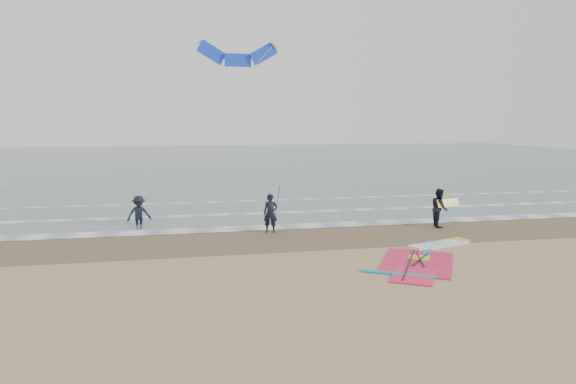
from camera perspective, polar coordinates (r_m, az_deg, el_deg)
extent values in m
plane|color=tan|center=(17.72, 8.74, -9.16)|extent=(120.00, 120.00, 0.00)
cube|color=#47605E|center=(64.36, -5.99, 3.41)|extent=(120.00, 80.00, 0.02)
cube|color=brown|center=(23.25, 3.68, -4.91)|extent=(120.00, 5.00, 0.01)
cube|color=white|center=(25.32, 2.40, -3.76)|extent=(120.00, 1.20, 0.02)
cube|color=white|center=(28.96, 0.63, -2.24)|extent=(120.00, 0.70, 0.02)
cube|color=white|center=(33.32, -0.96, -0.88)|extent=(120.00, 0.50, 0.01)
cube|color=white|center=(22.32, 16.39, -5.61)|extent=(2.84, 1.51, 0.13)
cube|color=yellow|center=(23.22, 18.62, -5.16)|extent=(0.68, 0.78, 0.14)
cube|color=#F01E4F|center=(19.55, 14.18, -7.60)|extent=(3.88, 4.28, 0.04)
cube|color=#F01E4F|center=(17.96, 13.75, -8.99)|extent=(2.14, 2.39, 0.05)
cube|color=#0C8C99|center=(21.27, 15.23, -6.35)|extent=(1.98, 3.19, 0.06)
cube|color=#0C8C99|center=(17.97, 12.15, -8.91)|extent=(2.32, 1.48, 0.06)
cube|color=yellow|center=(20.17, 14.36, -7.11)|extent=(1.00, 0.96, 0.06)
cylinder|color=black|center=(19.16, 13.26, -7.79)|extent=(2.05, 3.48, 0.07)
cylinder|color=black|center=(19.82, 14.49, -7.23)|extent=(1.36, 1.51, 0.04)
cylinder|color=black|center=(19.82, 14.49, -7.23)|extent=(0.66, 1.91, 0.04)
imported|color=black|center=(23.75, -1.95, -2.39)|extent=(0.74, 0.56, 1.82)
imported|color=black|center=(26.07, 16.45, -1.70)|extent=(0.87, 1.03, 1.89)
imported|color=black|center=(26.42, -16.25, -1.62)|extent=(1.33, 1.00, 1.83)
cylinder|color=black|center=(23.73, -1.24, -1.36)|extent=(0.17, 0.86, 1.82)
cube|color=yellow|center=(26.13, 17.35, -1.15)|extent=(1.30, 0.51, 0.39)
cube|color=white|center=(31.07, -10.69, 17.10)|extent=(1.44, 0.27, 1.73)
cube|color=blue|center=(30.95, -8.50, 15.10)|extent=(1.73, 0.31, 1.43)
cube|color=blue|center=(31.02, -5.59, 14.38)|extent=(1.57, 0.29, 0.75)
cube|color=blue|center=(31.26, -2.73, 15.11)|extent=(1.73, 0.31, 1.43)
cube|color=white|center=(31.60, -0.66, 17.08)|extent=(1.44, 0.27, 1.73)
cylinder|color=beige|center=(28.33, -13.32, 8.84)|extent=(2.88, 4.74, 8.93)
cylinder|color=beige|center=(28.37, -7.94, 8.97)|extent=(8.14, 4.74, 8.93)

